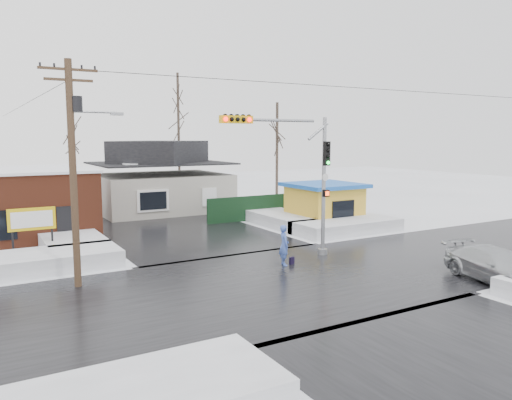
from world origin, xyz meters
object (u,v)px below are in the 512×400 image
marquee_sign (32,221)px  car (496,266)px  utility_pole (74,160)px  kiosk (324,204)px  traffic_signal (299,168)px  pedestrian (284,245)px

marquee_sign → car: marquee_sign is taller
utility_pole → kiosk: size_ratio=1.96×
traffic_signal → car: (4.77, -7.53, -3.84)m
utility_pole → marquee_sign: bearing=100.1°
traffic_signal → kiosk: (7.07, 7.03, -3.08)m
traffic_signal → utility_pole: (-10.36, 0.53, 0.57)m
kiosk → pedestrian: size_ratio=2.40×
marquee_sign → traffic_signal: bearing=-29.7°
kiosk → pedestrian: kiosk is taller
marquee_sign → pedestrian: (10.07, -7.34, -0.96)m
kiosk → traffic_signal: bearing=-135.2°
marquee_sign → kiosk: size_ratio=0.55×
utility_pole → marquee_sign: size_ratio=3.53×
traffic_signal → pedestrian: bearing=-149.3°
pedestrian → car: pedestrian is taller
utility_pole → pedestrian: (9.00, -1.34, -4.15)m
pedestrian → kiosk: bearing=-31.0°
marquee_sign → car: 21.49m
utility_pole → marquee_sign: 6.87m
marquee_sign → pedestrian: 12.50m
utility_pole → pedestrian: utility_pole is taller
traffic_signal → kiosk: traffic_signal is taller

